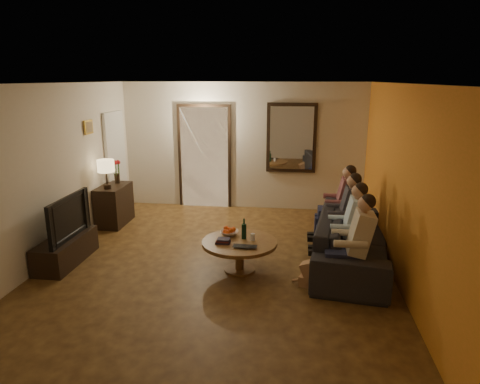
# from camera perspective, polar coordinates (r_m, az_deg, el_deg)

# --- Properties ---
(floor) EXTENTS (5.00, 6.00, 0.01)m
(floor) POSITION_cam_1_polar(r_m,az_deg,el_deg) (6.39, -3.06, -9.74)
(floor) COLOR #402611
(floor) RESTS_ON ground
(ceiling) EXTENTS (5.00, 6.00, 0.01)m
(ceiling) POSITION_cam_1_polar(r_m,az_deg,el_deg) (5.81, -3.43, 14.27)
(ceiling) COLOR white
(ceiling) RESTS_ON back_wall
(back_wall) EXTENTS (5.00, 0.02, 2.60)m
(back_wall) POSITION_cam_1_polar(r_m,az_deg,el_deg) (8.88, 0.34, 6.08)
(back_wall) COLOR beige
(back_wall) RESTS_ON floor
(front_wall) EXTENTS (5.00, 0.02, 2.60)m
(front_wall) POSITION_cam_1_polar(r_m,az_deg,el_deg) (3.22, -13.24, -10.58)
(front_wall) COLOR beige
(front_wall) RESTS_ON floor
(left_wall) EXTENTS (0.02, 6.00, 2.60)m
(left_wall) POSITION_cam_1_polar(r_m,az_deg,el_deg) (6.87, -24.19, 2.15)
(left_wall) COLOR beige
(left_wall) RESTS_ON floor
(right_wall) EXTENTS (0.02, 6.00, 2.60)m
(right_wall) POSITION_cam_1_polar(r_m,az_deg,el_deg) (6.03, 20.80, 0.87)
(right_wall) COLOR beige
(right_wall) RESTS_ON floor
(orange_accent) EXTENTS (0.01, 6.00, 2.60)m
(orange_accent) POSITION_cam_1_polar(r_m,az_deg,el_deg) (6.03, 20.71, 0.87)
(orange_accent) COLOR orange
(orange_accent) RESTS_ON right_wall
(kitchen_doorway) EXTENTS (1.00, 0.06, 2.10)m
(kitchen_doorway) POSITION_cam_1_polar(r_m,az_deg,el_deg) (9.03, -4.74, 4.58)
(kitchen_doorway) COLOR #FFE0A5
(kitchen_doorway) RESTS_ON floor
(door_trim) EXTENTS (1.12, 0.04, 2.22)m
(door_trim) POSITION_cam_1_polar(r_m,az_deg,el_deg) (9.02, -4.75, 4.57)
(door_trim) COLOR black
(door_trim) RESTS_ON floor
(fridge_glimpse) EXTENTS (0.45, 0.03, 1.70)m
(fridge_glimpse) POSITION_cam_1_polar(r_m,az_deg,el_deg) (9.02, -3.16, 3.62)
(fridge_glimpse) COLOR silver
(fridge_glimpse) RESTS_ON floor
(mirror_frame) EXTENTS (1.00, 0.05, 1.40)m
(mirror_frame) POSITION_cam_1_polar(r_m,az_deg,el_deg) (8.74, 6.87, 7.17)
(mirror_frame) COLOR black
(mirror_frame) RESTS_ON back_wall
(mirror_glass) EXTENTS (0.86, 0.02, 1.26)m
(mirror_glass) POSITION_cam_1_polar(r_m,az_deg,el_deg) (8.71, 6.87, 7.14)
(mirror_glass) COLOR white
(mirror_glass) RESTS_ON back_wall
(white_door) EXTENTS (0.06, 0.85, 2.04)m
(white_door) POSITION_cam_1_polar(r_m,az_deg,el_deg) (8.91, -16.19, 3.69)
(white_door) COLOR white
(white_door) RESTS_ON floor
(framed_art) EXTENTS (0.03, 0.28, 0.24)m
(framed_art) POSITION_cam_1_polar(r_m,az_deg,el_deg) (7.90, -19.56, 8.16)
(framed_art) COLOR #B28C33
(framed_art) RESTS_ON left_wall
(art_canvas) EXTENTS (0.01, 0.22, 0.18)m
(art_canvas) POSITION_cam_1_polar(r_m,az_deg,el_deg) (7.89, -19.46, 8.16)
(art_canvas) COLOR brown
(art_canvas) RESTS_ON left_wall
(dresser) EXTENTS (0.45, 0.83, 0.74)m
(dresser) POSITION_cam_1_polar(r_m,az_deg,el_deg) (8.35, -16.43, -1.66)
(dresser) COLOR black
(dresser) RESTS_ON floor
(table_lamp) EXTENTS (0.30, 0.30, 0.54)m
(table_lamp) POSITION_cam_1_polar(r_m,az_deg,el_deg) (8.00, -17.38, 2.29)
(table_lamp) COLOR beige
(table_lamp) RESTS_ON dresser
(flower_vase) EXTENTS (0.14, 0.14, 0.44)m
(flower_vase) POSITION_cam_1_polar(r_m,az_deg,el_deg) (8.40, -16.13, 2.62)
(flower_vase) COLOR #B61317
(flower_vase) RESTS_ON dresser
(tv_stand) EXTENTS (0.45, 1.18, 0.39)m
(tv_stand) POSITION_cam_1_polar(r_m,az_deg,el_deg) (6.91, -22.19, -7.16)
(tv_stand) COLOR black
(tv_stand) RESTS_ON floor
(tv) EXTENTS (1.10, 0.14, 0.63)m
(tv) POSITION_cam_1_polar(r_m,az_deg,el_deg) (6.75, -22.61, -3.11)
(tv) COLOR black
(tv) RESTS_ON tv_stand
(sofa) EXTENTS (2.63, 1.33, 0.74)m
(sofa) POSITION_cam_1_polar(r_m,az_deg,el_deg) (6.55, 14.79, -6.13)
(sofa) COLOR black
(sofa) RESTS_ON floor
(person_a) EXTENTS (0.60, 0.40, 1.20)m
(person_a) POSITION_cam_1_polar(r_m,az_deg,el_deg) (5.62, 15.04, -7.17)
(person_a) COLOR tan
(person_a) RESTS_ON sofa
(person_b) EXTENTS (0.60, 0.40, 1.20)m
(person_b) POSITION_cam_1_polar(r_m,az_deg,el_deg) (6.18, 14.34, -5.09)
(person_b) COLOR tan
(person_b) RESTS_ON sofa
(person_c) EXTENTS (0.60, 0.40, 1.20)m
(person_c) POSITION_cam_1_polar(r_m,az_deg,el_deg) (6.74, 13.77, -3.36)
(person_c) COLOR tan
(person_c) RESTS_ON sofa
(person_d) EXTENTS (0.60, 0.40, 1.20)m
(person_d) POSITION_cam_1_polar(r_m,az_deg,el_deg) (7.31, 13.29, -1.89)
(person_d) COLOR tan
(person_d) RESTS_ON sofa
(dog) EXTENTS (0.61, 0.41, 0.56)m
(dog) POSITION_cam_1_polar(r_m,az_deg,el_deg) (5.72, 10.51, -9.97)
(dog) COLOR tan
(dog) RESTS_ON floor
(coffee_table) EXTENTS (1.11, 1.11, 0.45)m
(coffee_table) POSITION_cam_1_polar(r_m,az_deg,el_deg) (6.13, -0.05, -8.51)
(coffee_table) COLOR brown
(coffee_table) RESTS_ON floor
(bowl) EXTENTS (0.26, 0.26, 0.06)m
(bowl) POSITION_cam_1_polar(r_m,az_deg,el_deg) (6.26, -1.43, -5.47)
(bowl) COLOR white
(bowl) RESTS_ON coffee_table
(oranges) EXTENTS (0.20, 0.20, 0.08)m
(oranges) POSITION_cam_1_polar(r_m,az_deg,el_deg) (6.24, -1.44, -4.89)
(oranges) COLOR #F15014
(oranges) RESTS_ON bowl
(wine_bottle) EXTENTS (0.07, 0.07, 0.31)m
(wine_bottle) POSITION_cam_1_polar(r_m,az_deg,el_deg) (6.08, 0.54, -4.88)
(wine_bottle) COLOR black
(wine_bottle) RESTS_ON coffee_table
(wine_glass) EXTENTS (0.06, 0.06, 0.10)m
(wine_glass) POSITION_cam_1_polar(r_m,az_deg,el_deg) (6.06, 1.71, -6.02)
(wine_glass) COLOR silver
(wine_glass) RESTS_ON coffee_table
(book_stack) EXTENTS (0.20, 0.15, 0.07)m
(book_stack) POSITION_cam_1_polar(r_m,az_deg,el_deg) (5.97, -2.29, -6.49)
(book_stack) COLOR black
(book_stack) RESTS_ON coffee_table
(laptop) EXTENTS (0.34, 0.22, 0.03)m
(laptop) POSITION_cam_1_polar(r_m,az_deg,el_deg) (5.77, 0.57, -7.49)
(laptop) COLOR black
(laptop) RESTS_ON coffee_table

